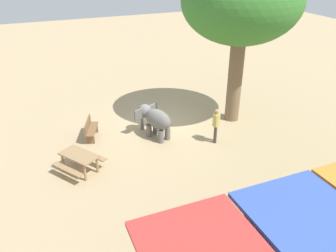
% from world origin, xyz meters
% --- Properties ---
extents(ground_plane, '(60.00, 60.00, 0.00)m').
position_xyz_m(ground_plane, '(0.00, 0.00, 0.00)').
color(ground_plane, tan).
extents(elephant, '(1.56, 1.99, 1.39)m').
position_xyz_m(elephant, '(0.62, 0.77, 0.89)').
color(elephant, slate).
rests_on(elephant, ground_plane).
extents(person_handler, '(0.32, 0.45, 1.62)m').
position_xyz_m(person_handler, '(-1.69, 2.28, 0.95)').
color(person_handler, '#3F3833').
rests_on(person_handler, ground_plane).
extents(shade_tree_main, '(5.48, 5.02, 7.70)m').
position_xyz_m(shade_tree_main, '(-3.61, 0.57, 5.69)').
color(shade_tree_main, brown).
rests_on(shade_tree_main, ground_plane).
extents(wooden_bench, '(0.86, 1.45, 0.88)m').
position_xyz_m(wooden_bench, '(3.41, -0.20, 0.47)').
color(wooden_bench, brown).
rests_on(wooden_bench, ground_plane).
extents(picnic_table_near, '(2.06, 2.07, 0.78)m').
position_xyz_m(picnic_table_near, '(4.30, 2.29, 0.59)').
color(picnic_table_near, '#9E7A51').
rests_on(picnic_table_near, ground_plane).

